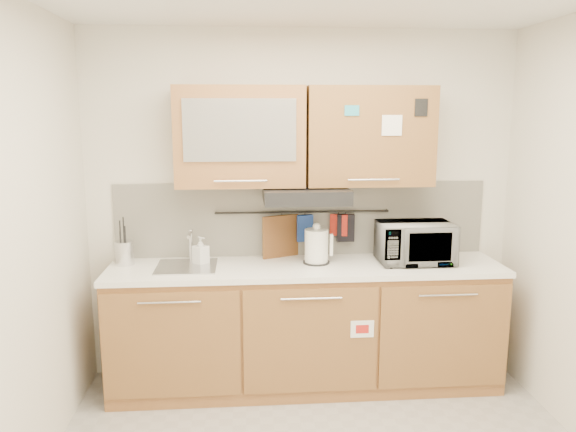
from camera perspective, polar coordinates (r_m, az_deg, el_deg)
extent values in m
plane|color=silver|center=(4.26, 1.43, 1.06)|extent=(3.20, 0.00, 3.20)
cube|color=#A36A39|center=(4.20, 1.80, -11.28)|extent=(2.80, 0.60, 0.88)
cube|color=black|center=(4.36, 1.77, -16.04)|extent=(2.80, 0.54, 0.10)
cube|color=brown|center=(3.91, -11.74, -12.76)|extent=(0.91, 0.02, 0.74)
cylinder|color=silver|center=(3.78, -11.96, -8.58)|extent=(0.41, 0.01, 0.01)
cube|color=brown|center=(3.90, 2.33, -12.57)|extent=(0.91, 0.02, 0.74)
cylinder|color=silver|center=(3.77, 2.41, -8.39)|extent=(0.41, 0.01, 0.01)
cube|color=brown|center=(4.11, 15.62, -11.72)|extent=(0.91, 0.02, 0.74)
cylinder|color=silver|center=(3.99, 15.97, -7.73)|extent=(0.41, 0.01, 0.01)
cube|color=white|center=(4.04, 1.86, -5.27)|extent=(2.82, 0.62, 0.04)
cube|color=silver|center=(4.26, 1.44, -0.30)|extent=(2.80, 0.02, 0.56)
cube|color=#A36A39|center=(4.00, -4.90, 8.05)|extent=(0.90, 0.35, 0.70)
cube|color=silver|center=(3.82, -4.93, 8.68)|extent=(0.76, 0.02, 0.42)
cube|color=brown|center=(4.10, 8.19, 8.04)|extent=(0.90, 0.35, 0.70)
cube|color=white|center=(3.95, 10.52, 9.04)|extent=(0.14, 0.00, 0.14)
cube|color=black|center=(3.99, 1.81, 2.16)|extent=(0.60, 0.46, 0.10)
cube|color=silver|center=(4.05, -10.26, -5.21)|extent=(0.42, 0.40, 0.03)
cylinder|color=silver|center=(4.17, -9.83, -2.96)|extent=(0.03, 0.03, 0.24)
cylinder|color=silver|center=(4.07, -9.98, -1.85)|extent=(0.02, 0.18, 0.02)
cylinder|color=black|center=(4.21, 1.49, 0.41)|extent=(1.30, 0.02, 0.02)
cylinder|color=silver|center=(4.20, -16.29, -3.61)|extent=(0.15, 0.15, 0.17)
cylinder|color=black|center=(4.19, -16.62, -2.59)|extent=(0.01, 0.01, 0.32)
cylinder|color=black|center=(4.16, -16.15, -2.91)|extent=(0.01, 0.01, 0.29)
cylinder|color=black|center=(4.20, -16.29, -2.40)|extent=(0.01, 0.01, 0.34)
cylinder|color=black|center=(4.17, -16.62, -3.16)|extent=(0.01, 0.01, 0.25)
cylinder|color=white|center=(4.06, 2.90, -3.10)|extent=(0.18, 0.18, 0.25)
sphere|color=white|center=(4.03, 2.92, -1.07)|extent=(0.06, 0.06, 0.06)
cube|color=white|center=(4.07, 4.41, -2.93)|extent=(0.02, 0.03, 0.16)
cylinder|color=black|center=(4.09, 2.89, -4.69)|extent=(0.19, 0.19, 0.01)
cube|color=black|center=(4.20, 13.25, -3.25)|extent=(0.29, 0.19, 0.20)
cube|color=black|center=(4.17, 12.65, -2.00)|extent=(0.09, 0.13, 0.01)
cube|color=black|center=(4.18, 13.95, -2.00)|extent=(0.09, 0.13, 0.01)
imported|color=#999999|center=(4.17, 12.77, -2.67)|extent=(0.53, 0.36, 0.29)
imported|color=#999999|center=(4.08, -8.87, -3.49)|extent=(0.13, 0.13, 0.20)
cube|color=brown|center=(4.23, -0.62, -2.52)|extent=(0.30, 0.15, 0.39)
cube|color=navy|center=(4.22, 1.75, -1.24)|extent=(0.12, 0.06, 0.20)
cube|color=black|center=(4.27, 5.87, -1.21)|extent=(0.13, 0.04, 0.21)
cube|color=#B12317|center=(4.26, 5.18, -0.92)|extent=(0.13, 0.07, 0.16)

